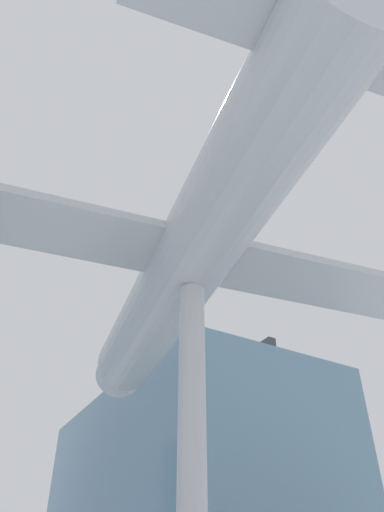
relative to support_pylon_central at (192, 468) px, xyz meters
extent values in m
cube|color=#383A3F|center=(7.77, 14.08, 7.07)|extent=(0.36, 14.22, 0.60)
cylinder|color=#B7B7BC|center=(0.00, 0.00, 0.00)|extent=(0.50, 0.50, 6.95)
cylinder|color=#B2B7BC|center=(0.00, 0.00, 4.33)|extent=(3.71, 12.15, 1.71)
cube|color=#B2B7BC|center=(0.00, 0.00, 4.33)|extent=(17.40, 4.55, 0.18)
cube|color=#B2B7BC|center=(-0.89, -5.22, 4.46)|extent=(5.65, 1.92, 0.18)
cone|color=#B2B7BC|center=(1.09, 6.42, 4.33)|extent=(1.60, 1.22, 1.45)
sphere|color=black|center=(1.21, 7.09, 4.33)|extent=(0.44, 0.44, 0.44)
camera|label=1|loc=(-4.31, -7.58, -2.00)|focal=35.00mm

